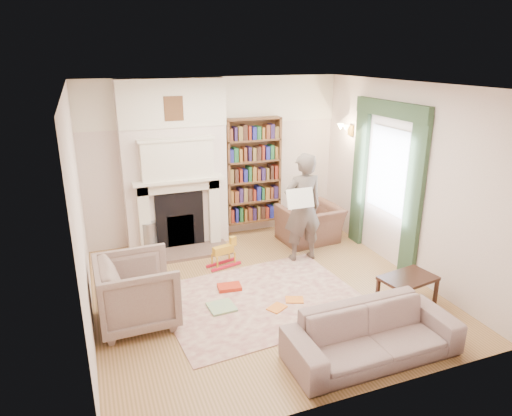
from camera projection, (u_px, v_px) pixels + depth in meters
name	position (u px, v px, depth m)	size (l,w,h in m)	color
floor	(262.00, 291.00, 6.40)	(4.50, 4.50, 0.00)	brown
ceiling	(263.00, 85.00, 5.50)	(4.50, 4.50, 0.00)	white
wall_back	(215.00, 160.00, 7.94)	(4.50, 4.50, 0.00)	silver
wall_front	(358.00, 268.00, 3.96)	(4.50, 4.50, 0.00)	silver
wall_left	(79.00, 216.00, 5.20)	(4.50, 4.50, 0.00)	silver
wall_right	(405.00, 180.00, 6.70)	(4.50, 4.50, 0.00)	silver
fireplace	(175.00, 167.00, 7.52)	(1.70, 0.58, 2.80)	silver
bookcase	(253.00, 171.00, 8.12)	(1.00, 0.24, 1.85)	brown
window	(388.00, 170.00, 7.04)	(0.02, 0.90, 1.30)	silver
curtain_left	(414.00, 199.00, 6.49)	(0.07, 0.32, 2.40)	#2B412A
curtain_right	(360.00, 175.00, 7.73)	(0.07, 0.32, 2.40)	#2B412A
pelmet	(391.00, 109.00, 6.72)	(0.09, 1.70, 0.24)	#2B412A
wall_sconce	(341.00, 131.00, 7.80)	(0.20, 0.24, 0.24)	gold
rug	(262.00, 299.00, 6.17)	(2.59, 1.99, 0.01)	beige
armchair_reading	(310.00, 224.00, 7.99)	(0.99, 0.87, 0.64)	#4B3028
armchair_left	(137.00, 291.00, 5.53)	(0.91, 0.94, 0.85)	gray
sofa	(372.00, 334.00, 4.94)	(1.91, 0.75, 0.56)	gray
man_reading	(303.00, 208.00, 7.13)	(0.64, 0.42, 1.74)	#584D46
newspaper	(300.00, 198.00, 6.83)	(0.43, 0.02, 0.30)	white
coffee_table	(407.00, 292.00, 5.90)	(0.70, 0.45, 0.45)	black
paraffin_heater	(149.00, 238.00, 7.52)	(0.24, 0.24, 0.55)	#999BA0
rocking_horse	(223.00, 253.00, 7.06)	(0.52, 0.21, 0.46)	gold
board_game	(222.00, 307.00, 5.94)	(0.33, 0.33, 0.03)	#EDE153
game_box_lid	(229.00, 287.00, 6.43)	(0.32, 0.22, 0.05)	#B52A14
comic_annuals	(286.00, 304.00, 6.03)	(0.60, 0.37, 0.02)	red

